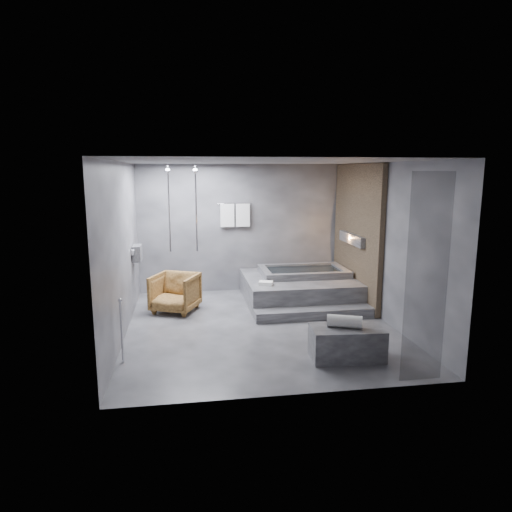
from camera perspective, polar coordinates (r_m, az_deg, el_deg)
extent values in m
plane|color=#303033|center=(8.01, 0.49, -8.74)|extent=(5.00, 5.00, 0.00)
cube|color=#515053|center=(7.56, 0.52, 11.72)|extent=(4.50, 5.00, 0.04)
cube|color=#3B3B40|center=(10.11, -1.82, 3.48)|extent=(4.50, 0.04, 2.80)
cube|color=#3B3B40|center=(5.26, 4.98, -3.21)|extent=(4.50, 0.04, 2.80)
cube|color=#3B3B40|center=(7.62, -16.42, 0.71)|extent=(0.04, 5.00, 2.80)
cube|color=#3B3B40|center=(8.32, 15.97, 1.54)|extent=(0.04, 5.00, 2.80)
cube|color=#856C4E|center=(9.44, 12.48, 2.72)|extent=(0.10, 2.40, 2.78)
cube|color=#FF9938|center=(9.42, 12.00, 2.12)|extent=(0.14, 1.20, 0.20)
cube|color=gray|center=(9.03, -14.64, 0.36)|extent=(0.16, 0.42, 0.30)
imported|color=beige|center=(8.94, -14.63, -0.03)|extent=(0.08, 0.08, 0.21)
imported|color=beige|center=(9.14, -14.50, 0.02)|extent=(0.07, 0.07, 0.15)
cylinder|color=silver|center=(9.54, -7.51, 5.99)|extent=(0.04, 0.04, 1.80)
cylinder|color=silver|center=(9.54, -10.83, 5.89)|extent=(0.04, 0.04, 1.80)
cylinder|color=silver|center=(9.98, -2.66, 6.55)|extent=(0.75, 0.02, 0.02)
cube|color=white|center=(9.96, -3.61, 5.09)|extent=(0.30, 0.06, 0.50)
cube|color=white|center=(10.00, -1.66, 5.13)|extent=(0.30, 0.06, 0.50)
cylinder|color=silver|center=(6.69, -16.44, -9.06)|extent=(0.04, 0.04, 0.90)
cube|color=black|center=(5.92, 20.56, -2.79)|extent=(0.55, 0.01, 2.60)
cube|color=#363538|center=(9.50, 5.32, -4.09)|extent=(2.20, 2.00, 0.50)
cube|color=#363538|center=(8.45, 7.28, -7.13)|extent=(2.20, 0.36, 0.18)
cube|color=#303033|center=(6.77, 11.26, -10.59)|extent=(1.06, 0.64, 0.46)
imported|color=#482C12|center=(8.85, -10.07, -4.53)|extent=(1.04, 1.05, 0.73)
cylinder|color=silver|center=(6.66, 11.02, -8.02)|extent=(0.52, 0.35, 0.18)
cube|color=white|center=(8.74, 1.24, -3.42)|extent=(0.31, 0.26, 0.07)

